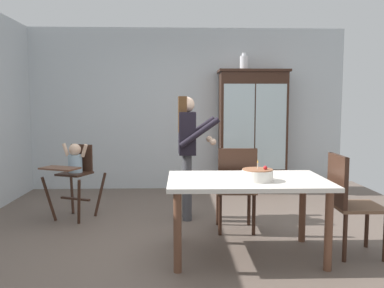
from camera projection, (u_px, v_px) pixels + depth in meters
The scene contains 10 objects.
ground_plane at pixel (191, 239), 4.24m from camera, with size 6.24×6.24×0.00m, color #66564C.
wall_back at pixel (186, 109), 6.73m from camera, with size 5.32×0.06×2.70m, color silver.
china_cabinet at pixel (252, 131), 6.54m from camera, with size 1.14×0.48×1.99m.
ceramic_vase at pixel (244, 62), 6.43m from camera, with size 0.13×0.13×0.27m.
high_chair_with_toddler at pixel (75, 167), 4.95m from camera, with size 0.75×0.82×0.95m.
adult_person at pixel (188, 142), 4.91m from camera, with size 0.51×0.49×1.53m.
dining_table at pixel (247, 189), 3.72m from camera, with size 1.48×0.93×0.74m.
birthday_cake at pixel (257, 175), 3.59m from camera, with size 0.28×0.28×0.19m.
dining_chair_far_side at pixel (236, 184), 4.40m from camera, with size 0.45×0.45×0.96m.
dining_chair_right_end at pixel (347, 197), 3.75m from camera, with size 0.45×0.45×0.96m.
Camera 1 is at (-0.13, -4.12, 1.43)m, focal length 37.16 mm.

